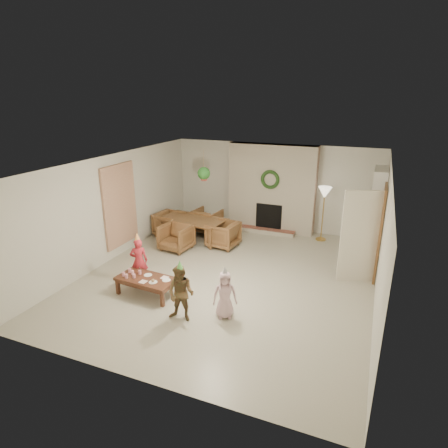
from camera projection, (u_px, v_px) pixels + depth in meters
The scene contains 56 objects.
floor at pixel (230, 276), 8.41m from camera, with size 7.00×7.00×0.00m, color #B7B29E.
ceiling at pixel (230, 164), 7.60m from camera, with size 7.00×7.00×0.00m, color white.
wall_back at pixel (274, 187), 11.07m from camera, with size 7.00×7.00×0.00m, color silver.
wall_front at pixel (132, 303), 4.94m from camera, with size 7.00×7.00×0.00m, color silver.
wall_left at pixel (113, 207), 9.08m from camera, with size 7.00×7.00×0.00m, color silver.
wall_right at pixel (383, 242), 6.93m from camera, with size 7.00×7.00×0.00m, color silver.
fireplace_mass at pixel (272, 188), 10.89m from camera, with size 2.50×0.40×2.50m, color #531D16.
fireplace_hearth at pixel (267, 231), 10.98m from camera, with size 1.60×0.30×0.12m, color maroon.
fireplace_firebox at pixel (269, 217), 11.00m from camera, with size 0.75×0.12×0.75m, color black.
fireplace_wreath at pixel (270, 180), 10.60m from camera, with size 0.54×0.54×0.10m, color #1B3D16.
floor_lamp_base at pixel (321, 239), 10.49m from camera, with size 0.28×0.28×0.03m, color gold.
floor_lamp_post at pixel (323, 216), 10.27m from camera, with size 0.03×0.03×1.34m, color gold.
floor_lamp_shade at pixel (325, 192), 10.06m from camera, with size 0.36×0.36×0.30m, color beige.
bookshelf_carcass at pixel (376, 214), 9.05m from camera, with size 0.30×1.00×2.20m, color white.
bookshelf_shelf_a at pixel (371, 239), 9.27m from camera, with size 0.30×0.92×0.03m, color white.
bookshelf_shelf_b at pixel (374, 224), 9.14m from camera, with size 0.30×0.92×0.03m, color white.
bookshelf_shelf_c at pixel (376, 208), 9.01m from camera, with size 0.30×0.92×0.03m, color white.
bookshelf_shelf_d at pixel (378, 192), 8.88m from camera, with size 0.30×0.92×0.03m, color white.
books_row_lower at pixel (371, 236), 9.10m from camera, with size 0.20×0.40×0.24m, color maroon.
books_row_mid at pixel (373, 218), 9.15m from camera, with size 0.20×0.44×0.24m, color #275C90.
books_row_upper at pixel (375, 204), 8.89m from camera, with size 0.20×0.36×0.22m, color gold.
door_frame at pixel (380, 233), 8.07m from camera, with size 0.05×0.86×2.04m, color brown.
door_leaf at pixel (360, 237), 7.88m from camera, with size 0.05×0.80×2.00m, color beige.
curtain_panel at pixel (120, 205), 9.24m from camera, with size 0.06×1.20×2.00m, color beige.
dining_table at pixel (193, 230), 10.37m from camera, with size 1.74×0.97×0.61m, color brown.
dining_chair_near at pixel (176, 237), 9.73m from camera, with size 0.72×0.74×0.68m, color brown.
dining_chair_far at pixel (207, 221), 11.00m from camera, with size 0.72×0.74×0.68m, color brown.
dining_chair_left at pixel (170, 224), 10.71m from camera, with size 0.72×0.74×0.68m, color brown.
dining_chair_right at pixel (223, 234), 9.93m from camera, with size 0.72×0.74×0.68m, color brown.
hanging_plant_cord at pixel (204, 164), 9.49m from camera, with size 0.01×0.01×0.70m, color tan.
hanging_plant_pot at pixel (204, 178), 9.60m from camera, with size 0.16×0.16×0.12m, color #993D31.
hanging_plant_foliage at pixel (204, 173), 9.57m from camera, with size 0.32×0.32×0.32m, color #1A4D19.
coffee_table_top at pixel (147, 279), 7.53m from camera, with size 1.19×0.60×0.06m, color #522C1B.
coffee_table_apron at pixel (147, 282), 7.55m from camera, with size 1.10×0.50×0.07m, color #522C1B.
coffee_leg_fl at pixel (118, 287), 7.62m from camera, with size 0.06×0.06×0.31m, color #522C1B.
coffee_leg_fr at pixel (162, 299), 7.16m from camera, with size 0.06×0.06×0.31m, color #522C1B.
coffee_leg_bl at pixel (134, 277), 8.03m from camera, with size 0.06×0.06×0.31m, color #522C1B.
coffee_leg_br at pixel (177, 288), 7.57m from camera, with size 0.06×0.06×0.31m, color #522C1B.
cup_a at pixel (124, 274), 7.59m from camera, with size 0.06×0.06×0.08m, color white.
cup_b at pixel (130, 270), 7.74m from camera, with size 0.06×0.06×0.08m, color white.
cup_c at pixel (126, 276), 7.50m from camera, with size 0.06×0.06×0.08m, color white.
cup_d at pixel (132, 272), 7.66m from camera, with size 0.06×0.06×0.08m, color white.
cup_e at pixel (134, 276), 7.51m from camera, with size 0.06×0.06×0.08m, color white.
cup_f at pixel (140, 272), 7.67m from camera, with size 0.06×0.06×0.08m, color white.
plate_a at pixel (148, 275), 7.64m from camera, with size 0.17×0.17×0.01m, color white.
plate_b at pixel (153, 282), 7.35m from camera, with size 0.17×0.17×0.01m, color white.
plate_c at pixel (166, 280), 7.43m from camera, with size 0.17×0.17×0.01m, color white.
food_scoop at pixel (153, 280), 7.34m from camera, with size 0.06×0.06×0.06m, color tan.
napkin_left at pixel (143, 282), 7.36m from camera, with size 0.14×0.14×0.01m, color #FFBDBB.
napkin_right at pixel (165, 278), 7.53m from camera, with size 0.14×0.14×0.01m, color #FFBDBB.
child_red at pixel (139, 261), 7.97m from camera, with size 0.36×0.24×1.00m, color #BB2833.
party_hat_red at pixel (137, 237), 7.79m from camera, with size 0.14×0.14×0.19m, color #F9E753.
child_plaid at pixel (181, 294), 6.63m from camera, with size 0.50×0.39×1.03m, color brown.
party_hat_plaid at pixel (180, 265), 6.45m from camera, with size 0.12×0.12×0.17m, color #5FC253.
child_pink at pixel (225, 295), 6.74m from camera, with size 0.43×0.28×0.88m, color beige.
party_hat_pink at pixel (225, 270), 6.59m from camera, with size 0.11×0.11×0.16m, color #B6B4BB.
Camera 1 is at (2.75, -7.06, 3.83)m, focal length 30.45 mm.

